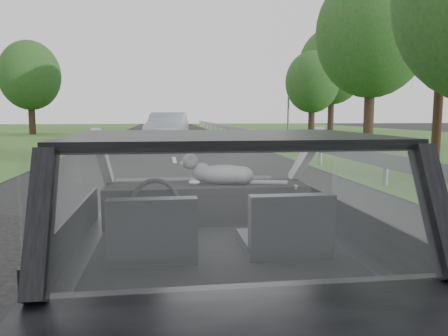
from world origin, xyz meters
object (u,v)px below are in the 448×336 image
object	(u,v)px
subject_car	(216,239)
highway_sign	(288,121)
other_car	(168,128)
utility_pole	(443,27)
cat	(224,173)

from	to	relation	value
subject_car	highway_sign	distance (m)	19.47
other_car	utility_pole	world-z (taller)	utility_pole
subject_car	cat	world-z (taller)	subject_car
highway_sign	utility_pole	world-z (taller)	utility_pole
other_car	cat	bearing A→B (deg)	-80.86
subject_car	other_car	size ratio (longest dim) A/B	0.79
subject_car	utility_pole	bearing A→B (deg)	50.05
subject_car	cat	distance (m)	0.70
cat	subject_car	bearing A→B (deg)	-94.27
cat	other_car	xyz separation A→B (m)	(-0.28, 19.83, -0.26)
subject_car	highway_sign	bearing A→B (deg)	72.51
subject_car	cat	xyz separation A→B (m)	(0.14, 0.58, 0.36)
cat	utility_pole	size ratio (longest dim) A/B	0.07
subject_car	highway_sign	size ratio (longest dim) A/B	1.65
subject_car	utility_pole	xyz separation A→B (m)	(7.64, 9.12, 3.32)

